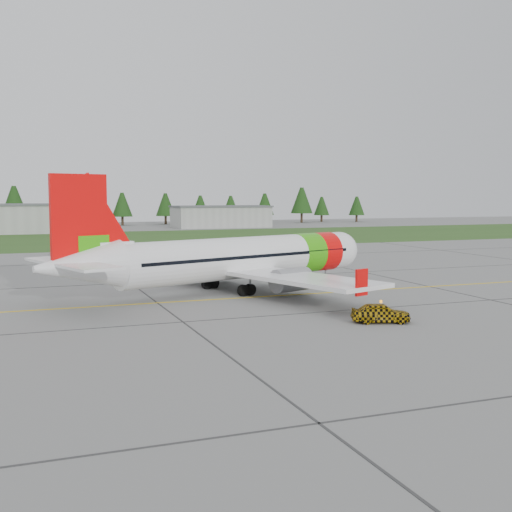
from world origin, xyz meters
name	(u,v)px	position (x,y,z in m)	size (l,w,h in m)	color
ground	(381,308)	(0.00, 0.00, 0.00)	(320.00, 320.00, 0.00)	gray
aircraft	(237,259)	(-7.23, 11.74, 2.83)	(31.27, 29.65, 9.80)	white
follow_me_car	(381,294)	(-2.98, -4.71, 1.91)	(1.53, 1.30, 3.81)	gold
service_van	(61,240)	(-19.18, 51.32, 2.11)	(1.47, 1.39, 4.22)	silver
grass_strip	(154,238)	(0.00, 82.00, 0.01)	(320.00, 50.00, 0.03)	#30561E
taxi_guideline	(331,292)	(0.00, 8.00, 0.01)	(120.00, 0.25, 0.02)	gold
hangar_east	(221,217)	(25.00, 118.00, 2.60)	(24.00, 12.00, 5.20)	#A8A8A3
treeline	(111,207)	(0.00, 138.00, 5.00)	(160.00, 8.00, 10.00)	#1C3F14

